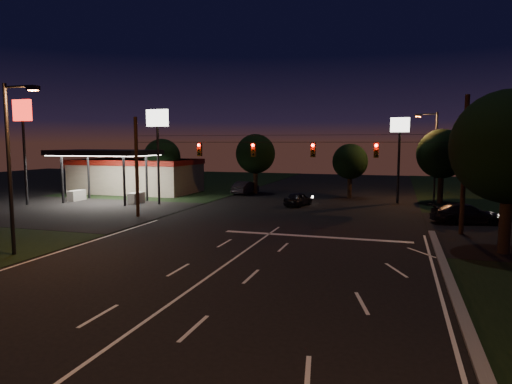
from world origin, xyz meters
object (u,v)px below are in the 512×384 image
at_px(utility_pole_right, 461,235).
at_px(car_cross, 467,214).
at_px(car_oncoming_a, 298,199).
at_px(car_oncoming_b, 245,188).
at_px(tree_right_near, 509,148).

xyz_separation_m(utility_pole_right, car_cross, (0.88, 4.38, 0.74)).
xyz_separation_m(utility_pole_right, car_oncoming_a, (-13.00, 10.20, 0.65)).
bearing_deg(utility_pole_right, car_cross, 78.67).
bearing_deg(car_oncoming_b, car_oncoming_a, 141.07).
relative_size(utility_pole_right, tree_right_near, 1.03).
relative_size(tree_right_near, car_oncoming_a, 2.30).
bearing_deg(car_oncoming_b, car_cross, 153.94).
bearing_deg(car_cross, tree_right_near, 170.68).
distance_m(car_oncoming_a, car_cross, 15.05).
distance_m(utility_pole_right, car_oncoming_a, 16.54).
bearing_deg(car_oncoming_b, utility_pole_right, 145.33).
xyz_separation_m(utility_pole_right, car_oncoming_b, (-21.00, 18.29, 0.74)).
distance_m(tree_right_near, car_oncoming_b, 32.66).
relative_size(car_oncoming_a, car_oncoming_b, 0.84).
bearing_deg(car_cross, utility_pole_right, 155.32).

